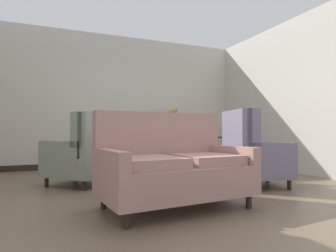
{
  "coord_description": "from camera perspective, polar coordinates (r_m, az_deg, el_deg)",
  "views": [
    {
      "loc": [
        -1.52,
        -3.69,
        0.79
      ],
      "look_at": [
        0.37,
        0.88,
        0.89
      ],
      "focal_mm": 30.94,
      "sensor_mm": 36.0,
      "label": 1
    }
  ],
  "objects": [
    {
      "name": "ground",
      "position": [
        4.07,
        -0.09,
        -12.35
      ],
      "size": [
        8.06,
        8.06,
        0.0
      ],
      "primitive_type": "plane",
      "color": "brown"
    },
    {
      "name": "wall_back",
      "position": [
        6.76,
        -9.4,
        4.86
      ],
      "size": [
        5.92,
        0.08,
        2.99
      ],
      "primitive_type": "cube",
      "color": "beige",
      "rests_on": "ground"
    },
    {
      "name": "wall_right",
      "position": [
        6.37,
        21.52,
        5.29
      ],
      "size": [
        0.08,
        4.01,
        2.99
      ],
      "primitive_type": "cube",
      "color": "beige",
      "rests_on": "ground"
    },
    {
      "name": "baseboard_back",
      "position": [
        6.71,
        -9.33,
        -7.38
      ],
      "size": [
        5.76,
        0.03,
        0.12
      ],
      "primitive_type": "cube",
      "color": "black",
      "rests_on": "ground"
    },
    {
      "name": "coffee_table",
      "position": [
        4.1,
        -2.49,
        -6.88
      ],
      "size": [
        0.92,
        0.92,
        0.46
      ],
      "color": "black",
      "rests_on": "ground"
    },
    {
      "name": "porcelain_vase",
      "position": [
        4.04,
        -2.75,
        -3.51
      ],
      "size": [
        0.2,
        0.2,
        0.37
      ],
      "color": "#4C7A66",
      "rests_on": "coffee_table"
    },
    {
      "name": "settee",
      "position": [
        3.08,
        1.06,
        -8.21
      ],
      "size": [
        1.61,
        1.01,
        1.01
      ],
      "rotation": [
        0.0,
        0.0,
        0.1
      ],
      "color": "tan",
      "rests_on": "ground"
    },
    {
      "name": "armchair_near_window",
      "position": [
        5.35,
        -0.54,
        -4.64
      ],
      "size": [
        1.09,
        1.1,
        1.11
      ],
      "rotation": [
        0.0,
        0.0,
        2.51
      ],
      "color": "gray",
      "rests_on": "ground"
    },
    {
      "name": "armchair_far_left",
      "position": [
        4.46,
        -16.14,
        -5.52
      ],
      "size": [
        1.13,
        1.13,
        1.06
      ],
      "rotation": [
        0.0,
        0.0,
        3.91
      ],
      "color": "gray",
      "rests_on": "ground"
    },
    {
      "name": "armchair_beside_settee",
      "position": [
        4.37,
        16.2,
        -5.43
      ],
      "size": [
        0.94,
        0.9,
        1.1
      ],
      "rotation": [
        0.0,
        0.0,
        7.63
      ],
      "color": "slate",
      "rests_on": "ground"
    },
    {
      "name": "side_table",
      "position": [
        5.82,
        8.74,
        -4.77
      ],
      "size": [
        0.53,
        0.53,
        0.7
      ],
      "color": "black",
      "rests_on": "ground"
    },
    {
      "name": "sideboard",
      "position": [
        6.79,
        0.3,
        -3.31
      ],
      "size": [
        0.91,
        0.43,
        1.23
      ],
      "color": "black",
      "rests_on": "ground"
    },
    {
      "name": "gramophone",
      "position": [
        6.73,
        1.0,
        2.32
      ],
      "size": [
        0.49,
        0.56,
        0.54
      ],
      "color": "black",
      "rests_on": "sideboard"
    }
  ]
}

